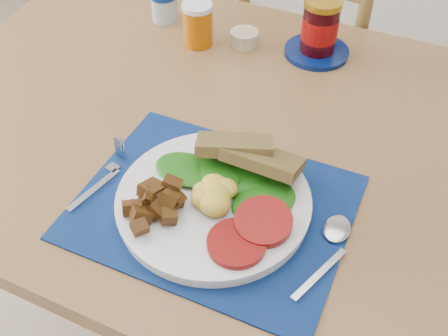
% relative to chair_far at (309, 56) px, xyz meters
% --- Properties ---
extents(table, '(1.40, 0.90, 0.75)m').
position_rel_chair_far_xyz_m(table, '(0.05, -0.60, 0.12)').
color(table, brown).
rests_on(table, ground).
extents(chair_far, '(0.45, 0.43, 1.06)m').
position_rel_chair_far_xyz_m(chair_far, '(0.00, 0.00, 0.00)').
color(chair_far, brown).
rests_on(chair_far, ground).
extents(placemat, '(0.43, 0.34, 0.00)m').
position_rel_chair_far_xyz_m(placemat, '(0.08, -0.80, 0.21)').
color(placemat, black).
rests_on(placemat, table).
extents(breakfast_plate, '(0.31, 0.31, 0.07)m').
position_rel_chair_far_xyz_m(breakfast_plate, '(0.07, -0.81, 0.23)').
color(breakfast_plate, silver).
rests_on(breakfast_plate, placemat).
extents(fork, '(0.03, 0.16, 0.00)m').
position_rel_chair_far_xyz_m(fork, '(-0.12, -0.82, 0.21)').
color(fork, '#B2B5BA').
rests_on(fork, placemat).
extents(spoon, '(0.05, 0.17, 0.01)m').
position_rel_chair_far_xyz_m(spoon, '(0.27, -0.79, 0.21)').
color(spoon, '#B2B5BA').
rests_on(spoon, placemat).
extents(juice_glass, '(0.07, 0.07, 0.09)m').
position_rel_chair_far_xyz_m(juice_glass, '(-0.17, -0.37, 0.25)').
color(juice_glass, '#AA5204').
rests_on(juice_glass, table).
extents(ramekin, '(0.06, 0.06, 0.03)m').
position_rel_chair_far_xyz_m(ramekin, '(-0.07, -0.33, 0.22)').
color(ramekin, tan).
rests_on(ramekin, table).
extents(jam_on_saucer, '(0.14, 0.14, 0.13)m').
position_rel_chair_far_xyz_m(jam_on_saucer, '(0.09, -0.30, 0.26)').
color(jam_on_saucer, '#04144B').
rests_on(jam_on_saucer, table).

